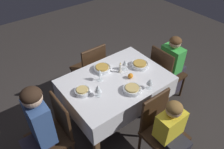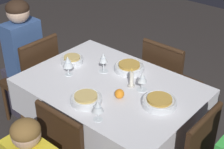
{
  "view_description": "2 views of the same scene",
  "coord_description": "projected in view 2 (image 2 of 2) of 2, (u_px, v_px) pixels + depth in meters",
  "views": [
    {
      "loc": [
        -1.23,
        -1.54,
        2.45
      ],
      "look_at": [
        -0.04,
        0.02,
        0.85
      ],
      "focal_mm": 35.0,
      "sensor_mm": 36.0,
      "label": 1
    },
    {
      "loc": [
        1.34,
        -1.54,
        2.07
      ],
      "look_at": [
        0.08,
        -0.08,
        0.91
      ],
      "focal_mm": 55.0,
      "sensor_mm": 36.0,
      "label": 2
    }
  ],
  "objects": [
    {
      "name": "chair_north",
      "position": [
        168.0,
        82.0,
        2.98
      ],
      "size": [
        0.41,
        0.42,
        0.89
      ],
      "rotation": [
        0.0,
        0.0,
        3.14
      ],
      "color": "#382314",
      "rests_on": "ground_plane"
    },
    {
      "name": "orange_fruit",
      "position": [
        119.0,
        94.0,
        2.26
      ],
      "size": [
        0.06,
        0.06,
        0.06
      ],
      "primitive_type": "sphere",
      "color": "orange",
      "rests_on": "dining_table"
    },
    {
      "name": "wine_glass_south",
      "position": [
        98.0,
        107.0,
        2.03
      ],
      "size": [
        0.07,
        0.07,
        0.14
      ],
      "color": "white",
      "rests_on": "dining_table"
    },
    {
      "name": "bowl_south",
      "position": [
        86.0,
        99.0,
        2.23
      ],
      "size": [
        0.21,
        0.21,
        0.06
      ],
      "color": "silver",
      "rests_on": "dining_table"
    },
    {
      "name": "person_adult_denim",
      "position": [
        21.0,
        55.0,
        3.02
      ],
      "size": [
        0.34,
        0.3,
        1.17
      ],
      "rotation": [
        0.0,
        0.0,
        -1.57
      ],
      "color": "#383342",
      "rests_on": "ground_plane"
    },
    {
      "name": "wine_glass_west",
      "position": [
        68.0,
        62.0,
        2.48
      ],
      "size": [
        0.08,
        0.08,
        0.15
      ],
      "color": "white",
      "rests_on": "dining_table"
    },
    {
      "name": "wine_glass_east",
      "position": [
        142.0,
        78.0,
        2.31
      ],
      "size": [
        0.07,
        0.07,
        0.14
      ],
      "color": "white",
      "rests_on": "dining_table"
    },
    {
      "name": "bowl_east",
      "position": [
        159.0,
        102.0,
        2.2
      ],
      "size": [
        0.23,
        0.23,
        0.06
      ],
      "color": "silver",
      "rests_on": "dining_table"
    },
    {
      "name": "bowl_north",
      "position": [
        129.0,
        67.0,
        2.58
      ],
      "size": [
        0.22,
        0.22,
        0.06
      ],
      "color": "silver",
      "rests_on": "dining_table"
    },
    {
      "name": "candle_centerpiece",
      "position": [
        131.0,
        80.0,
        2.37
      ],
      "size": [
        0.05,
        0.05,
        0.15
      ],
      "color": "beige",
      "rests_on": "dining_table"
    },
    {
      "name": "bowl_west",
      "position": [
        72.0,
        60.0,
        2.68
      ],
      "size": [
        0.17,
        0.17,
        0.06
      ],
      "color": "silver",
      "rests_on": "dining_table"
    },
    {
      "name": "chair_west",
      "position": [
        34.0,
        78.0,
        3.03
      ],
      "size": [
        0.42,
        0.41,
        0.89
      ],
      "rotation": [
        0.0,
        0.0,
        -1.57
      ],
      "color": "#382314",
      "rests_on": "ground_plane"
    },
    {
      "name": "wine_glass_north",
      "position": [
        103.0,
        59.0,
        2.52
      ],
      "size": [
        0.07,
        0.07,
        0.16
      ],
      "color": "white",
      "rests_on": "dining_table"
    },
    {
      "name": "dining_table",
      "position": [
        111.0,
        97.0,
        2.48
      ],
      "size": [
        1.24,
        0.88,
        0.76
      ],
      "color": "silver",
      "rests_on": "ground_plane"
    }
  ]
}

